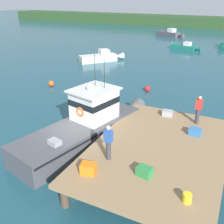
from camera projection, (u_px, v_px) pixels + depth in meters
name	position (u px, v px, depth m)	size (l,w,h in m)	color
ground_plane	(75.00, 145.00, 15.00)	(200.00, 200.00, 0.00)	#1E4C5B
dock	(159.00, 149.00, 12.64)	(6.00, 9.00, 1.20)	#4C3D2D
main_fishing_boat	(87.00, 125.00, 15.11)	(4.35, 9.95, 4.80)	#4C4C51
crate_stack_near_edge	(195.00, 132.00, 13.59)	(0.60, 0.44, 0.37)	#3370B2
crate_single_far	(168.00, 113.00, 15.73)	(0.60, 0.44, 0.33)	#9E9EA3
crate_stack_mid_dock	(145.00, 171.00, 10.56)	(0.60, 0.44, 0.38)	#2D8442
crate_single_by_cleat	(88.00, 168.00, 10.67)	(0.60, 0.44, 0.46)	orange
bait_bucket	(187.00, 198.00, 9.23)	(0.32, 0.32, 0.34)	yellow
deckhand_by_the_boat	(108.00, 142.00, 11.35)	(0.36, 0.22, 1.63)	#383842
deckhand_further_back	(198.00, 109.00, 14.53)	(0.36, 0.22, 1.63)	#383842
moored_boat_near_channel	(185.00, 47.00, 39.97)	(4.76, 2.06, 1.19)	#196B5B
moored_boat_outer_mooring	(101.00, 57.00, 33.23)	(4.64, 5.13, 1.47)	silver
moored_boat_mid_harbor	(170.00, 34.00, 52.08)	(6.09, 3.70, 1.56)	#4C4C51
mooring_buoy_spare_mooring	(147.00, 89.00, 23.17)	(0.49, 0.49, 0.49)	red
mooring_buoy_channel_marker	(51.00, 83.00, 24.43)	(0.51, 0.51, 0.51)	#EA5B19
far_shoreline	(214.00, 22.00, 65.31)	(120.00, 8.00, 2.40)	#284723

